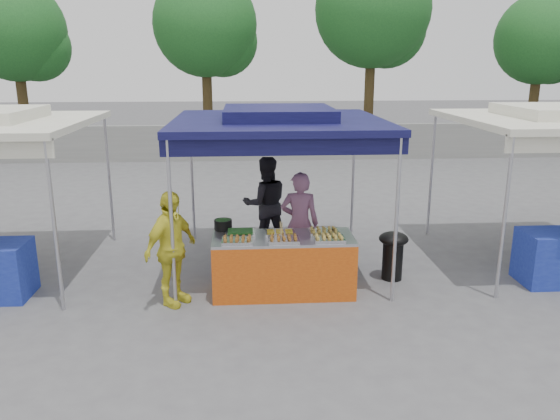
{
  "coord_description": "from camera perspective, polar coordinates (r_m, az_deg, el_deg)",
  "views": [
    {
      "loc": [
        -0.53,
        -7.43,
        3.24
      ],
      "look_at": [
        0.0,
        0.6,
        1.05
      ],
      "focal_mm": 35.0,
      "sensor_mm": 36.0,
      "label": 1
    }
  ],
  "objects": [
    {
      "name": "vendor_woman",
      "position": [
        8.47,
        2.07,
        -1.42
      ],
      "size": [
        0.65,
        0.48,
        1.63
      ],
      "primitive_type": "imported",
      "rotation": [
        0.0,
        0.0,
        2.98
      ],
      "color": "#815270",
      "rests_on": "ground_plane"
    },
    {
      "name": "food_tray_bm",
      "position": [
        7.78,
        -0.02,
        -2.4
      ],
      "size": [
        0.42,
        0.3,
        0.07
      ],
      "color": "#BCBBC0",
      "rests_on": "vendor_table"
    },
    {
      "name": "cooking_pot",
      "position": [
        8.06,
        -5.96,
        -1.54
      ],
      "size": [
        0.26,
        0.26,
        0.15
      ],
      "primitive_type": "cylinder",
      "color": "black",
      "rests_on": "vendor_table"
    },
    {
      "name": "crate_right",
      "position": [
        8.52,
        2.39,
        -5.97
      ],
      "size": [
        0.53,
        0.37,
        0.32
      ],
      "primitive_type": "cube",
      "color": "#122298",
      "rests_on": "ground_plane"
    },
    {
      "name": "wok_burner",
      "position": [
        8.52,
        11.72,
        -4.25
      ],
      "size": [
        0.45,
        0.45,
        0.75
      ],
      "rotation": [
        0.0,
        0.0,
        0.07
      ],
      "color": "black",
      "rests_on": "ground_plane"
    },
    {
      "name": "helper_man",
      "position": [
        9.56,
        -1.51,
        0.66
      ],
      "size": [
        0.9,
        0.76,
        1.67
      ],
      "primitive_type": "imported",
      "rotation": [
        0.0,
        0.0,
        3.3
      ],
      "color": "black",
      "rests_on": "ground_plane"
    },
    {
      "name": "tree_2",
      "position": [
        21.14,
        10.01,
        19.49
      ],
      "size": [
        4.16,
        4.16,
        7.15
      ],
      "color": "#3D2F17",
      "rests_on": "ground_plane"
    },
    {
      "name": "ground_plane",
      "position": [
        8.12,
        0.28,
        -8.28
      ],
      "size": [
        80.0,
        80.0,
        0.0
      ],
      "primitive_type": "plane",
      "color": "#545456"
    },
    {
      "name": "food_tray_br",
      "position": [
        7.85,
        4.62,
        -2.29
      ],
      "size": [
        0.42,
        0.3,
        0.07
      ],
      "color": "#BCBBC0",
      "rests_on": "vendor_table"
    },
    {
      "name": "back_wall",
      "position": [
        18.62,
        -2.11,
        7.06
      ],
      "size": [
        40.0,
        0.25,
        1.2
      ],
      "primitive_type": "cube",
      "color": "slate",
      "rests_on": "ground_plane"
    },
    {
      "name": "food_tray_fl",
      "position": [
        7.47,
        -4.49,
        -3.2
      ],
      "size": [
        0.42,
        0.3,
        0.07
      ],
      "color": "#BCBBC0",
      "rests_on": "vendor_table"
    },
    {
      "name": "food_tray_bl",
      "position": [
        7.8,
        -4.17,
        -2.4
      ],
      "size": [
        0.42,
        0.3,
        0.07
      ],
      "color": "#BCBBC0",
      "rests_on": "vendor_table"
    },
    {
      "name": "food_tray_fm",
      "position": [
        7.49,
        0.39,
        -3.11
      ],
      "size": [
        0.42,
        0.3,
        0.07
      ],
      "color": "#BCBBC0",
      "rests_on": "vendor_table"
    },
    {
      "name": "tree_1",
      "position": [
        20.86,
        -7.4,
        18.24
      ],
      "size": [
        3.75,
        3.73,
        6.41
      ],
      "color": "#3D2F17",
      "rests_on": "ground_plane"
    },
    {
      "name": "crate_stacked",
      "position": [
        8.41,
        2.41,
        -3.94
      ],
      "size": [
        0.53,
        0.37,
        0.32
      ],
      "primitive_type": "cube",
      "color": "#122298",
      "rests_on": "crate_right"
    },
    {
      "name": "tree_0",
      "position": [
        22.21,
        -25.55,
        16.17
      ],
      "size": [
        3.58,
        3.54,
        6.08
      ],
      "color": "#3D2F17",
      "rests_on": "ground_plane"
    },
    {
      "name": "crate_left",
      "position": [
        8.67,
        -3.38,
        -5.58
      ],
      "size": [
        0.55,
        0.38,
        0.33
      ],
      "primitive_type": "cube",
      "color": "#122298",
      "rests_on": "ground_plane"
    },
    {
      "name": "food_tray_fr",
      "position": [
        7.56,
        5.15,
        -3.0
      ],
      "size": [
        0.42,
        0.3,
        0.07
      ],
      "color": "#BCBBC0",
      "rests_on": "vendor_table"
    },
    {
      "name": "customer_person",
      "position": [
        7.53,
        -11.33,
        -4.01
      ],
      "size": [
        0.86,
        0.99,
        1.6
      ],
      "primitive_type": "imported",
      "rotation": [
        0.0,
        0.0,
        0.95
      ],
      "color": "gold",
      "rests_on": "ground_plane"
    },
    {
      "name": "main_canopy",
      "position": [
        8.46,
        -0.17,
        9.32
      ],
      "size": [
        3.2,
        3.2,
        2.57
      ],
      "color": "#B0B0B7",
      "rests_on": "ground_plane"
    },
    {
      "name": "tree_3",
      "position": [
        23.44,
        25.82,
        15.44
      ],
      "size": [
        3.42,
        3.34,
        5.74
      ],
      "color": "#3D2F17",
      "rests_on": "ground_plane"
    },
    {
      "name": "vendor_table",
      "position": [
        7.87,
        0.33,
        -5.74
      ],
      "size": [
        2.0,
        0.8,
        0.85
      ],
      "color": "#B64710",
      "rests_on": "ground_plane"
    },
    {
      "name": "skewer_cup",
      "position": [
        7.52,
        0.11,
        -2.95
      ],
      "size": [
        0.07,
        0.07,
        0.09
      ],
      "primitive_type": "cylinder",
      "color": "#B0B0B7",
      "rests_on": "vendor_table"
    }
  ]
}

